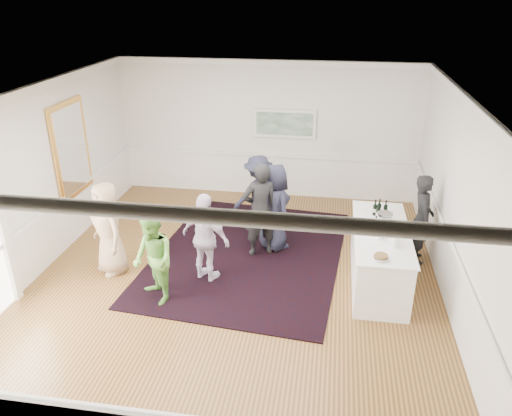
% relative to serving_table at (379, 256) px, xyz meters
% --- Properties ---
extents(floor, '(8.00, 8.00, 0.00)m').
position_rel_serving_table_xyz_m(floor, '(-2.42, -0.38, -0.49)').
color(floor, olive).
rests_on(floor, ground).
extents(ceiling, '(7.00, 8.00, 0.02)m').
position_rel_serving_table_xyz_m(ceiling, '(-2.42, -0.38, 2.71)').
color(ceiling, white).
rests_on(ceiling, wall_back).
extents(wall_left, '(0.02, 8.00, 3.20)m').
position_rel_serving_table_xyz_m(wall_left, '(-5.92, -0.38, 1.11)').
color(wall_left, white).
rests_on(wall_left, floor).
extents(wall_right, '(0.02, 8.00, 3.20)m').
position_rel_serving_table_xyz_m(wall_right, '(1.08, -0.38, 1.11)').
color(wall_right, white).
rests_on(wall_right, floor).
extents(wall_back, '(7.00, 0.02, 3.20)m').
position_rel_serving_table_xyz_m(wall_back, '(-2.42, 3.62, 1.11)').
color(wall_back, white).
rests_on(wall_back, floor).
extents(wall_front, '(7.00, 0.02, 3.20)m').
position_rel_serving_table_xyz_m(wall_front, '(-2.42, -4.38, 1.11)').
color(wall_front, white).
rests_on(wall_front, floor).
extents(wainscoting, '(7.00, 8.00, 1.00)m').
position_rel_serving_table_xyz_m(wainscoting, '(-2.42, -0.38, 0.01)').
color(wainscoting, white).
rests_on(wainscoting, floor).
extents(mirror, '(0.05, 1.25, 1.85)m').
position_rel_serving_table_xyz_m(mirror, '(-5.88, 0.92, 1.31)').
color(mirror, '#ECA945').
rests_on(mirror, wall_left).
extents(landscape_painting, '(1.44, 0.06, 0.66)m').
position_rel_serving_table_xyz_m(landscape_painting, '(-2.02, 3.57, 1.29)').
color(landscape_painting, white).
rests_on(landscape_painting, wall_back).
extents(area_rug, '(3.78, 4.75, 0.02)m').
position_rel_serving_table_xyz_m(area_rug, '(-2.36, 0.53, -0.48)').
color(area_rug, black).
rests_on(area_rug, floor).
extents(serving_table, '(0.91, 2.41, 0.98)m').
position_rel_serving_table_xyz_m(serving_table, '(0.00, 0.00, 0.00)').
color(serving_table, white).
rests_on(serving_table, floor).
extents(bartender, '(0.41, 0.62, 1.68)m').
position_rel_serving_table_xyz_m(bartender, '(0.78, 0.87, 0.35)').
color(bartender, black).
rests_on(bartender, floor).
extents(guest_tan, '(0.98, 0.95, 1.69)m').
position_rel_serving_table_xyz_m(guest_tan, '(-4.65, -0.40, 0.36)').
color(guest_tan, tan).
rests_on(guest_tan, floor).
extents(guest_green, '(0.93, 0.93, 1.52)m').
position_rel_serving_table_xyz_m(guest_green, '(-3.58, -1.15, 0.27)').
color(guest_green, '#67AB44').
rests_on(guest_green, floor).
extents(guest_lilac, '(1.01, 0.72, 1.60)m').
position_rel_serving_table_xyz_m(guest_lilac, '(-2.92, -0.39, 0.31)').
color(guest_lilac, silver).
rests_on(guest_lilac, floor).
extents(guest_dark_a, '(1.22, 1.09, 1.64)m').
position_rel_serving_table_xyz_m(guest_dark_a, '(-2.32, 1.59, 0.33)').
color(guest_dark_a, '#1C1E2F').
rests_on(guest_dark_a, floor).
extents(guest_dark_b, '(0.79, 0.69, 1.83)m').
position_rel_serving_table_xyz_m(guest_dark_b, '(-2.15, 0.63, 0.42)').
color(guest_dark_b, black).
rests_on(guest_dark_b, floor).
extents(guest_navy, '(0.95, 0.99, 1.70)m').
position_rel_serving_table_xyz_m(guest_navy, '(-1.91, 0.93, 0.36)').
color(guest_navy, '#1C1E2F').
rests_on(guest_navy, floor).
extents(wine_bottles, '(0.25, 0.32, 0.31)m').
position_rel_serving_table_xyz_m(wine_bottles, '(0.00, 0.55, 0.64)').
color(wine_bottles, black).
rests_on(wine_bottles, serving_table).
extents(juice_pitchers, '(0.40, 0.59, 0.24)m').
position_rel_serving_table_xyz_m(juice_pitchers, '(-0.01, -0.29, 0.60)').
color(juice_pitchers, '#66A73B').
rests_on(juice_pitchers, serving_table).
extents(ice_bucket, '(0.26, 0.26, 0.25)m').
position_rel_serving_table_xyz_m(ice_bucket, '(0.04, 0.17, 0.60)').
color(ice_bucket, silver).
rests_on(ice_bucket, serving_table).
extents(nut_bowl, '(0.24, 0.24, 0.08)m').
position_rel_serving_table_xyz_m(nut_bowl, '(-0.09, -0.97, 0.52)').
color(nut_bowl, white).
rests_on(nut_bowl, serving_table).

